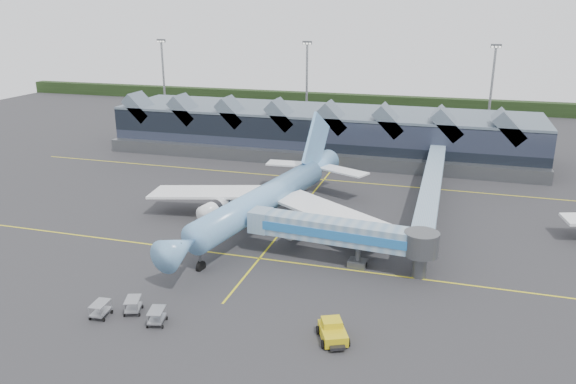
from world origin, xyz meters
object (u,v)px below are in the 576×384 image
(main_airliner, at_px, (268,197))
(fuel_truck, at_px, (220,202))
(jet_bridge, at_px, (351,235))
(pushback_tug, at_px, (333,332))

(main_airliner, xyz_separation_m, fuel_truck, (-8.92, 3.20, -2.63))
(main_airliner, height_order, fuel_truck, main_airliner)
(main_airliner, xyz_separation_m, jet_bridge, (13.96, -9.93, -0.23))
(main_airliner, xyz_separation_m, pushback_tug, (15.41, -26.58, -3.44))
(main_airliner, bearing_deg, pushback_tug, -49.09)
(main_airliner, height_order, jet_bridge, main_airliner)
(jet_bridge, relative_size, pushback_tug, 5.19)
(fuel_truck, bearing_deg, pushback_tug, -71.78)
(main_airliner, relative_size, jet_bridge, 1.89)
(main_airliner, distance_m, jet_bridge, 17.14)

